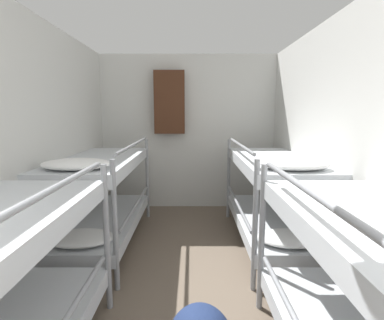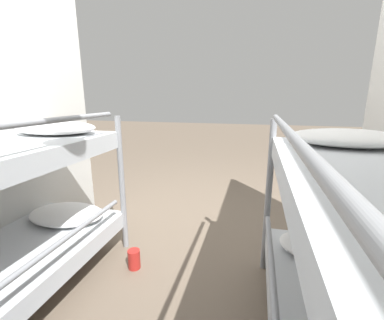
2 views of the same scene
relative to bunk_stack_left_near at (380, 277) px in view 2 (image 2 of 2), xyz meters
name	(u,v)px [view 2 (image 2 of 2)]	position (x,y,z in m)	size (l,w,h in m)	color
ground_plane	(204,223)	(0.92, -1.37, -0.60)	(20.00, 20.00, 0.00)	#6B5B4C
bunk_stack_left_near	(380,277)	(0.00, 0.00, 0.00)	(0.76, 1.80, 1.13)	gray
tin_can	(134,259)	(1.29, -0.56, -0.52)	(0.09, 0.09, 0.14)	#AD231E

